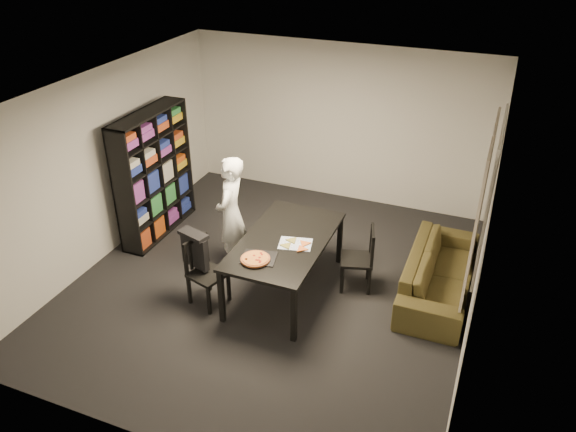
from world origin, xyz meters
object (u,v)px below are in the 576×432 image
at_px(bookshelf, 154,174).
at_px(pepperoni_pizza, 255,259).
at_px(chair_left, 203,267).
at_px(sofa, 440,273).
at_px(chair_right, 363,255).
at_px(person, 231,214).
at_px(baking_tray, 259,258).
at_px(dining_table, 285,244).

xyz_separation_m(bookshelf, pepperoni_pizza, (2.21, -1.26, -0.15)).
bearing_deg(chair_left, bookshelf, 66.39).
xyz_separation_m(bookshelf, sofa, (4.22, 0.00, -0.66)).
xyz_separation_m(chair_right, person, (-1.79, -0.17, 0.32)).
bearing_deg(baking_tray, dining_table, 76.25).
relative_size(dining_table, sofa, 0.92).
distance_m(bookshelf, chair_left, 2.00).
relative_size(pepperoni_pizza, sofa, 0.17).
distance_m(dining_table, sofa, 2.03).
xyz_separation_m(dining_table, pepperoni_pizza, (-0.14, -0.58, 0.09)).
bearing_deg(sofa, bookshelf, 90.04).
bearing_deg(bookshelf, sofa, 0.04).
distance_m(chair_left, chair_right, 2.05).
xyz_separation_m(dining_table, chair_right, (0.91, 0.43, -0.21)).
distance_m(person, pepperoni_pizza, 1.12).
bearing_deg(bookshelf, baking_tray, -28.18).
height_order(bookshelf, baking_tray, bookshelf).
distance_m(pepperoni_pizza, sofa, 2.42).
height_order(dining_table, chair_left, chair_left).
distance_m(bookshelf, person, 1.54).
bearing_deg(pepperoni_pizza, person, 131.62).
bearing_deg(bookshelf, chair_left, -40.33).
xyz_separation_m(chair_left, person, (-0.01, 0.84, 0.31)).
xyz_separation_m(chair_left, pepperoni_pizza, (0.73, 0.00, 0.30)).
xyz_separation_m(chair_right, sofa, (0.95, 0.25, -0.20)).
bearing_deg(chair_right, dining_table, -80.89).
distance_m(baking_tray, pepperoni_pizza, 0.07).
distance_m(baking_tray, sofa, 2.37).
height_order(baking_tray, sofa, baking_tray).
relative_size(bookshelf, baking_tray, 4.75).
bearing_deg(dining_table, baking_tray, -103.75).
distance_m(dining_table, person, 0.93).
height_order(bookshelf, sofa, bookshelf).
distance_m(dining_table, chair_right, 1.03).
relative_size(bookshelf, chair_right, 2.18).
bearing_deg(bookshelf, dining_table, -16.20).
bearing_deg(bookshelf, person, -16.10).
height_order(person, sofa, person).
height_order(chair_right, sofa, chair_right).
xyz_separation_m(chair_right, pepperoni_pizza, (-1.05, -1.01, 0.30)).
bearing_deg(dining_table, sofa, 20.26).
bearing_deg(sofa, chair_right, 104.89).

